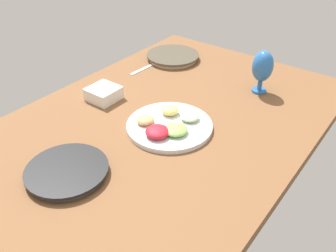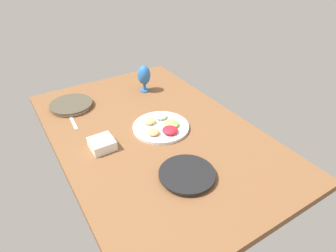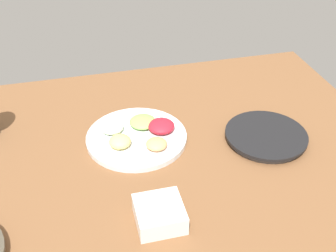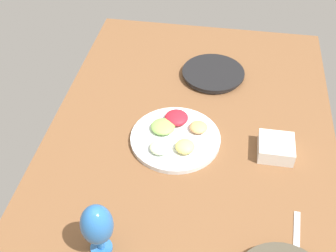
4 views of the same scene
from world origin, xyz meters
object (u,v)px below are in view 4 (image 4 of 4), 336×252
object	(u,v)px
dinner_plate_right	(213,74)
hurricane_glass_blue	(97,226)
fruit_platter	(175,136)
square_bowl_white	(276,147)

from	to	relation	value
dinner_plate_right	hurricane_glass_blue	xyz separation A→B (cm)	(-86.30, 24.28, 10.19)
dinner_plate_right	fruit_platter	bearing A→B (deg)	165.71
dinner_plate_right	fruit_platter	world-z (taller)	fruit_platter
dinner_plate_right	square_bowl_white	distance (cm)	47.75
fruit_platter	square_bowl_white	distance (cm)	35.11
hurricane_glass_blue	square_bowl_white	world-z (taller)	hurricane_glass_blue
fruit_platter	square_bowl_white	size ratio (longest dim) A/B	2.68
fruit_platter	hurricane_glass_blue	bearing A→B (deg)	163.09
fruit_platter	square_bowl_white	bearing A→B (deg)	-91.57
fruit_platter	dinner_plate_right	bearing A→B (deg)	-14.29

